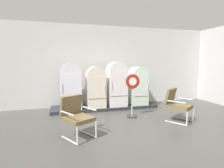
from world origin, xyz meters
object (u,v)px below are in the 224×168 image
(refrigerator_1, at_px, (95,86))
(armchair_left, at_px, (76,115))
(refrigerator_0, at_px, (71,85))
(refrigerator_2, at_px, (117,83))
(sign_stand, at_px, (132,97))
(refrigerator_3, at_px, (138,84))
(armchair_right, at_px, (177,103))

(refrigerator_1, bearing_deg, armchair_left, -110.89)
(refrigerator_0, distance_m, refrigerator_2, 1.64)
(refrigerator_0, relative_size, refrigerator_1, 1.09)
(armchair_left, height_order, sign_stand, sign_stand)
(refrigerator_0, bearing_deg, refrigerator_2, -0.28)
(refrigerator_2, distance_m, refrigerator_3, 0.86)
(refrigerator_1, distance_m, refrigerator_3, 1.63)
(refrigerator_1, relative_size, sign_stand, 1.08)
(refrigerator_2, xyz_separation_m, armchair_right, (1.22, -1.88, -0.44))
(sign_stand, bearing_deg, refrigerator_1, 128.20)
(refrigerator_2, distance_m, sign_stand, 1.21)
(refrigerator_3, xyz_separation_m, sign_stand, (-0.70, -1.18, -0.22))
(refrigerator_2, height_order, refrigerator_3, refrigerator_2)
(refrigerator_2, bearing_deg, refrigerator_0, 179.72)
(refrigerator_0, bearing_deg, refrigerator_1, 0.37)
(armchair_right, relative_size, sign_stand, 0.71)
(refrigerator_3, bearing_deg, refrigerator_1, -179.79)
(refrigerator_2, relative_size, armchair_right, 1.71)
(refrigerator_1, distance_m, armchair_left, 2.43)
(refrigerator_2, bearing_deg, refrigerator_3, 1.30)
(refrigerator_1, height_order, armchair_left, refrigerator_1)
(armchair_left, bearing_deg, sign_stand, 31.13)
(refrigerator_1, relative_size, armchair_left, 1.53)
(sign_stand, bearing_deg, refrigerator_2, 97.14)
(refrigerator_1, xyz_separation_m, armchair_left, (-0.86, -2.25, -0.35))
(refrigerator_0, xyz_separation_m, refrigerator_3, (2.49, 0.01, -0.08))
(refrigerator_1, xyz_separation_m, refrigerator_2, (0.78, -0.01, 0.10))
(refrigerator_2, height_order, armchair_right, refrigerator_2)
(refrigerator_3, height_order, armchair_right, refrigerator_3)
(armchair_left, bearing_deg, armchair_right, 7.11)
(refrigerator_0, distance_m, sign_stand, 2.15)
(refrigerator_1, height_order, refrigerator_2, refrigerator_2)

